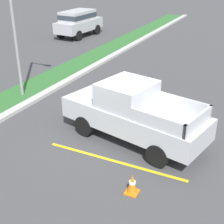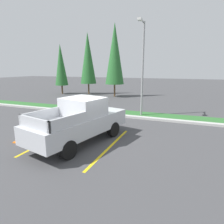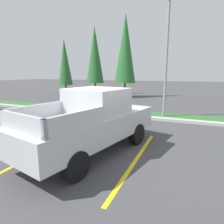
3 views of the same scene
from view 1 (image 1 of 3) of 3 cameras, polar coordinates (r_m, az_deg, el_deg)
ground_plane at (r=11.96m, az=2.52°, el=-3.86°), size 120.00×120.00×0.00m
parking_line_near at (r=10.42m, az=0.40°, el=-8.67°), size 0.12×4.80×0.01m
parking_line_far at (r=12.90m, az=6.39°, el=-1.66°), size 0.12×4.80×0.01m
curb_strip at (r=14.43m, az=-15.96°, el=0.82°), size 56.00×0.40×0.15m
grass_median at (r=15.16m, az=-19.07°, el=1.42°), size 56.00×1.80×0.06m
pickup_truck_main at (r=11.16m, az=3.66°, el=-0.11°), size 3.02×5.51×2.10m
suv_distant at (r=27.59m, az=-5.97°, el=15.70°), size 4.69×2.15×2.10m
street_light at (r=14.76m, az=-16.80°, el=16.47°), size 0.24×1.49×6.52m
traffic_cone at (r=9.02m, az=3.61°, el=-12.65°), size 0.36×0.36×0.60m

